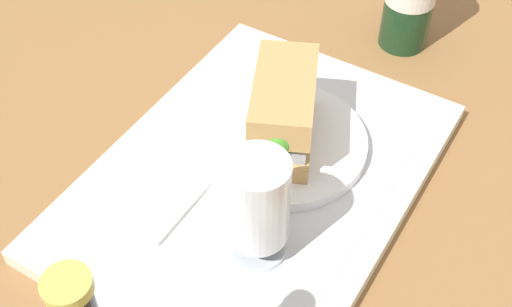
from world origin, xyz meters
name	(u,v)px	position (x,y,z in m)	size (l,w,h in m)	color
ground_plane	(256,184)	(0.00, 0.00, 0.00)	(3.00, 3.00, 0.00)	olive
tray	(256,178)	(0.00, 0.00, 0.01)	(0.44, 0.32, 0.02)	beige
placemat	(256,172)	(0.00, 0.00, 0.02)	(0.38, 0.27, 0.00)	silver
plate	(282,142)	(-0.05, 0.01, 0.03)	(0.19, 0.19, 0.01)	white
sandwich	(283,112)	(-0.04, 0.01, 0.08)	(0.14, 0.11, 0.08)	tan
beer_glass	(257,204)	(0.09, 0.05, 0.09)	(0.06, 0.06, 0.12)	silver
napkin_folded	(157,200)	(0.09, -0.07, 0.02)	(0.09, 0.07, 0.01)	white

